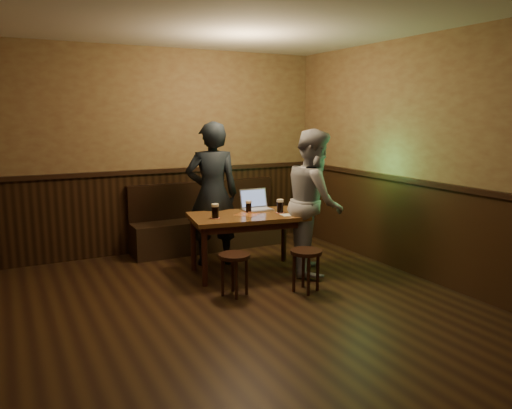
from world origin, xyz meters
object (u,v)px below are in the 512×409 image
at_px(pub_table, 247,222).
at_px(laptop, 256,204).
at_px(pint_left, 215,211).
at_px(pint_mid, 249,207).
at_px(stool_left, 234,262).
at_px(person_suit, 212,194).
at_px(person_grey, 314,202).
at_px(pint_right, 280,206).
at_px(bench, 208,227).
at_px(stool_right, 306,258).

distance_m(pub_table, laptop, 0.36).
xyz_separation_m(pint_left, pint_mid, (0.49, 0.12, -0.01)).
relative_size(pub_table, pint_left, 8.53).
relative_size(pub_table, laptop, 3.90).
height_order(pub_table, laptop, laptop).
xyz_separation_m(stool_left, person_suit, (0.24, 1.17, 0.55)).
bearing_deg(person_grey, laptop, 72.14).
bearing_deg(pint_left, person_suit, 70.72).
bearing_deg(pint_right, person_suit, 134.80).
height_order(pub_table, pint_left, pint_left).
bearing_deg(laptop, pub_table, -132.90).
distance_m(pint_left, pint_mid, 0.50).
xyz_separation_m(bench, pub_table, (0.00, -1.28, 0.32)).
bearing_deg(pint_mid, pub_table, -124.94).
distance_m(pint_mid, pint_right, 0.38).
distance_m(pint_mid, person_suit, 0.55).
height_order(bench, stool_right, bench).
distance_m(bench, pub_table, 1.32).
distance_m(pint_left, person_suit, 0.61).
bearing_deg(person_grey, person_suit, 77.04).
bearing_deg(person_suit, person_grey, 153.52).
height_order(stool_left, person_suit, person_suit).
distance_m(bench, stool_right, 2.18).
relative_size(pub_table, person_suit, 0.80).
relative_size(stool_right, laptop, 1.25).
distance_m(pub_table, person_grey, 0.85).
height_order(pint_mid, laptop, laptop).
xyz_separation_m(bench, person_suit, (-0.23, -0.74, 0.60)).
height_order(pint_mid, pint_right, pint_right).
xyz_separation_m(pint_mid, laptop, (0.17, 0.13, -0.01)).
xyz_separation_m(bench, stool_right, (0.28, -2.16, 0.06)).
bearing_deg(pint_right, pint_mid, 151.52).
bearing_deg(stool_left, laptop, 51.04).
height_order(pint_right, person_grey, person_grey).
xyz_separation_m(stool_left, pint_mid, (0.53, 0.72, 0.44)).
bearing_deg(pint_left, stool_left, -93.73).
distance_m(stool_right, laptop, 1.18).
xyz_separation_m(bench, pint_right, (0.40, -1.37, 0.50)).
height_order(pint_left, person_grey, person_grey).
xyz_separation_m(laptop, person_suit, (-0.46, 0.32, 0.12)).
height_order(pub_table, person_suit, person_suit).
height_order(bench, pint_right, bench).
height_order(stool_right, pint_mid, pint_mid).
xyz_separation_m(bench, pint_mid, (0.06, -1.19, 0.49)).
bearing_deg(pint_mid, stool_right, -77.69).
distance_m(stool_right, pint_left, 1.19).
bearing_deg(pub_table, stool_right, -63.95).
xyz_separation_m(stool_left, person_grey, (1.21, 0.32, 0.51)).
height_order(pub_table, person_grey, person_grey).
distance_m(stool_left, pint_right, 1.11).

